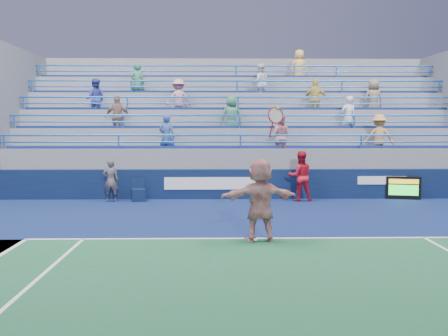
{
  "coord_description": "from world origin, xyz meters",
  "views": [
    {
      "loc": [
        -0.97,
        -11.76,
        2.75
      ],
      "look_at": [
        -0.69,
        2.5,
        1.5
      ],
      "focal_mm": 40.0,
      "sensor_mm": 36.0,
      "label": 1
    }
  ],
  "objects_px": {
    "judge_chair": "(138,194)",
    "line_judge": "(111,181)",
    "serve_speed_board": "(403,188)",
    "tennis_player": "(260,200)",
    "ball_girl": "(300,176)"
  },
  "relations": [
    {
      "from": "tennis_player",
      "to": "judge_chair",
      "type": "bearing_deg",
      "value": 121.61
    },
    {
      "from": "tennis_player",
      "to": "ball_girl",
      "type": "bearing_deg",
      "value": 71.92
    },
    {
      "from": "line_judge",
      "to": "ball_girl",
      "type": "bearing_deg",
      "value": 171.29
    },
    {
      "from": "tennis_player",
      "to": "line_judge",
      "type": "distance_m",
      "value": 7.71
    },
    {
      "from": "judge_chair",
      "to": "serve_speed_board",
      "type": "bearing_deg",
      "value": 1.72
    },
    {
      "from": "serve_speed_board",
      "to": "judge_chair",
      "type": "bearing_deg",
      "value": -178.28
    },
    {
      "from": "tennis_player",
      "to": "line_judge",
      "type": "bearing_deg",
      "value": 128.0
    },
    {
      "from": "serve_speed_board",
      "to": "tennis_player",
      "type": "distance_m",
      "value": 8.72
    },
    {
      "from": "line_judge",
      "to": "tennis_player",
      "type": "bearing_deg",
      "value": 118.69
    },
    {
      "from": "serve_speed_board",
      "to": "ball_girl",
      "type": "xyz_separation_m",
      "value": [
        -3.84,
        -0.29,
        0.47
      ]
    },
    {
      "from": "serve_speed_board",
      "to": "judge_chair",
      "type": "distance_m",
      "value": 9.64
    },
    {
      "from": "judge_chair",
      "to": "ball_girl",
      "type": "bearing_deg",
      "value": -0.01
    },
    {
      "from": "judge_chair",
      "to": "line_judge",
      "type": "relative_size",
      "value": 0.53
    },
    {
      "from": "serve_speed_board",
      "to": "tennis_player",
      "type": "relative_size",
      "value": 0.38
    },
    {
      "from": "judge_chair",
      "to": "line_judge",
      "type": "distance_m",
      "value": 1.09
    }
  ]
}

